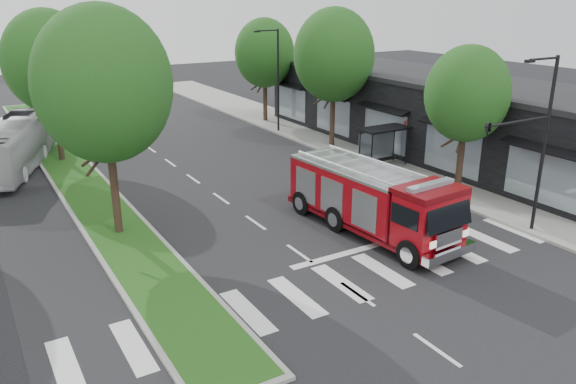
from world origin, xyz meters
TOP-DOWN VIEW (x-y plane):
  - ground at (0.00, 0.00)m, footprint 140.00×140.00m
  - sidewalk_right at (12.50, 10.00)m, footprint 5.00×80.00m
  - median at (-6.00, 18.00)m, footprint 3.00×50.00m
  - storefront_row at (17.00, 10.00)m, footprint 8.00×30.00m
  - bus_shelter at (11.20, 8.15)m, footprint 3.20×1.60m
  - tree_right_near at (11.50, 2.00)m, footprint 4.40×4.40m
  - tree_right_mid at (11.50, 14.00)m, footprint 5.60×5.60m
  - tree_right_far at (11.50, 24.00)m, footprint 5.00×5.00m
  - tree_median_near at (-6.00, 6.00)m, footprint 5.80×5.80m
  - tree_median_far at (-6.00, 20.00)m, footprint 5.60×5.60m
  - streetlight_right_near at (9.61, -3.50)m, footprint 4.08×0.22m
  - streetlight_right_far at (10.35, 20.00)m, footprint 2.11×0.20m
  - fire_engine at (4.08, 0.36)m, footprint 3.54×9.60m
  - city_bus at (-8.78, 19.61)m, footprint 6.41×11.42m

SIDE VIEW (x-z plane):
  - ground at x=0.00m, z-range 0.00..0.00m
  - sidewalk_right at x=12.50m, z-range 0.00..0.15m
  - median at x=-6.00m, z-range 0.00..0.16m
  - city_bus at x=-8.78m, z-range 0.00..3.12m
  - fire_engine at x=4.08m, z-range -0.07..3.20m
  - bus_shelter at x=11.20m, z-range 0.73..3.34m
  - storefront_row at x=17.00m, z-range 0.00..5.00m
  - streetlight_right_far at x=10.35m, z-range 0.48..8.48m
  - streetlight_right_near at x=9.61m, z-range 0.67..8.67m
  - tree_right_near at x=11.50m, z-range 1.48..9.53m
  - tree_right_far at x=11.50m, z-range 1.47..10.20m
  - tree_right_mid at x=11.50m, z-range 1.63..11.35m
  - tree_median_far at x=-6.00m, z-range 1.63..11.35m
  - tree_median_near at x=-6.00m, z-range 1.73..11.89m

